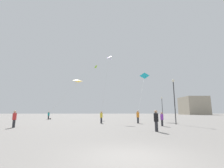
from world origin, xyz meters
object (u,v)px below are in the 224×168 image
kite_violet_delta (109,58)px  handbag_beside_flyer (50,119)px  person_in_purple (162,118)px  kite_cyan_delta (144,76)px  kite_lime_diamond (95,67)px  building_left_hall (193,106)px  person_in_orange (138,116)px  person_in_yellow (101,117)px  person_in_red (14,118)px  lamppost_east (162,104)px  person_in_teal (49,115)px  lamppost_west (174,94)px  kite_amber_delta (77,81)px  person_in_black (156,120)px

kite_violet_delta → handbag_beside_flyer: bearing=157.1°
person_in_purple → kite_cyan_delta: kite_cyan_delta is taller
kite_lime_diamond → building_left_hall: kite_lime_diamond is taller
person_in_orange → person_in_yellow: size_ratio=1.06×
person_in_red → building_left_hall: 100.42m
lamppost_east → building_left_hall: bearing=55.0°
kite_lime_diamond → kite_cyan_delta: (10.97, -10.23, -4.76)m
person_in_teal → kite_violet_delta: bearing=0.1°
person_in_purple → person_in_red: 15.92m
person_in_teal → person_in_red: size_ratio=0.99×
kite_cyan_delta → kite_violet_delta: bearing=-167.7°
person_in_teal → person_in_orange: size_ratio=0.94×
person_in_yellow → lamppost_west: 10.50m
lamppost_west → handbag_beside_flyer: (-21.02, 15.05, -3.78)m
handbag_beside_flyer → person_in_teal: bearing=-164.1°
kite_cyan_delta → kite_amber_delta: bearing=157.5°
person_in_teal → lamppost_west: 26.25m
kite_violet_delta → person_in_red: bearing=-127.6°
lamppost_east → lamppost_west: (-4.35, -16.57, 0.48)m
person_in_teal → handbag_beside_flyer: person_in_teal is taller
person_in_orange → person_in_purple: size_ratio=1.15×
person_in_black → kite_amber_delta: size_ratio=0.21×
handbag_beside_flyer → building_left_hall: bearing=42.0°
person_in_orange → person_in_red: bearing=-15.0°
kite_cyan_delta → lamppost_east: kite_cyan_delta is taller
person_in_orange → person_in_black: size_ratio=1.04×
person_in_orange → person_in_red: person_in_orange is taller
person_in_purple → kite_amber_delta: 25.35m
person_in_red → kite_violet_delta: size_ratio=0.15×
person_in_black → handbag_beside_flyer: bearing=-101.1°
person_in_yellow → person_in_purple: person_in_yellow is taller
person_in_yellow → building_left_hall: size_ratio=0.11×
kite_violet_delta → lamppost_west: kite_violet_delta is taller
person_in_black → kite_violet_delta: 20.79m
person_in_orange → kite_lime_diamond: bearing=-105.8°
building_left_hall → handbag_beside_flyer: building_left_hall is taller
kite_violet_delta → building_left_hall: 83.97m
person_in_teal → kite_amber_delta: kite_amber_delta is taller
lamppost_west → building_left_hall: bearing=59.0°
kite_cyan_delta → kite_amber_delta: kite_cyan_delta is taller
kite_amber_delta → building_left_hall: bearing=43.1°
person_in_orange → kite_cyan_delta: 12.64m
person_in_teal → lamppost_east: bearing=25.7°
person_in_yellow → lamppost_east: lamppost_east is taller
handbag_beside_flyer → kite_cyan_delta: bearing=-10.4°
person_in_red → kite_amber_delta: (2.70, 21.03, 8.04)m
person_in_yellow → building_left_hall: building_left_hall is taller
person_in_black → building_left_hall: building_left_hall is taller
kite_lime_diamond → kite_cyan_delta: 15.74m
person_in_red → kite_lime_diamond: size_ratio=0.13×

